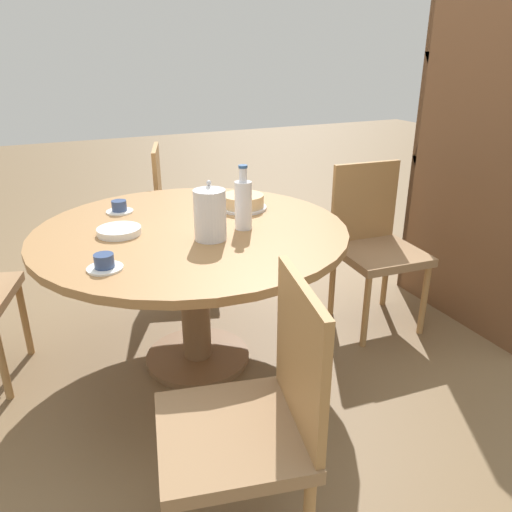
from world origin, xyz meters
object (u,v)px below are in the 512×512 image
(chair_c, at_px, (375,242))
(cake_main, at_px, (243,202))
(coffee_pot, at_px, (210,213))
(cup_a, at_px, (104,263))
(bookshelf, at_px, (491,172))
(chair_d, at_px, (180,210))
(water_bottle, at_px, (243,203))
(chair_b, at_px, (253,418))
(cup_b, at_px, (119,208))

(chair_c, relative_size, cake_main, 3.72)
(cake_main, bearing_deg, coffee_pot, -41.16)
(cup_a, bearing_deg, bookshelf, 92.61)
(cake_main, height_order, cup_a, cake_main)
(chair_d, bearing_deg, cup_a, 169.85)
(bookshelf, height_order, cup_a, bookshelf)
(cake_main, relative_size, cup_a, 1.79)
(chair_d, distance_m, bookshelf, 1.86)
(coffee_pot, relative_size, cup_a, 1.92)
(cake_main, bearing_deg, water_bottle, -23.10)
(chair_c, distance_m, bookshelf, 0.70)
(chair_d, distance_m, water_bottle, 1.16)
(bookshelf, xyz_separation_m, cake_main, (-0.38, -1.26, -0.11))
(chair_d, relative_size, cup_a, 6.66)
(coffee_pot, bearing_deg, chair_b, -12.54)
(chair_d, height_order, cup_a, chair_d)
(coffee_pot, relative_size, cake_main, 1.07)
(chair_c, xyz_separation_m, bookshelf, (0.19, 0.56, 0.37))
(bookshelf, height_order, cake_main, bookshelf)
(chair_c, height_order, cup_b, chair_c)
(cup_b, bearing_deg, bookshelf, 72.34)
(chair_d, bearing_deg, bookshelf, -114.98)
(cup_a, bearing_deg, cake_main, 122.04)
(chair_b, height_order, cup_b, chair_b)
(chair_d, distance_m, coffee_pot, 1.24)
(bookshelf, relative_size, water_bottle, 5.99)
(water_bottle, bearing_deg, cup_b, -136.14)
(chair_b, bearing_deg, chair_d, -178.84)
(coffee_pot, height_order, cup_b, coffee_pot)
(chair_d, bearing_deg, cup_b, 159.12)
(bookshelf, bearing_deg, cup_a, 92.61)
(chair_b, xyz_separation_m, cup_b, (-1.39, -0.09, 0.25))
(chair_c, relative_size, chair_d, 1.00)
(cup_b, bearing_deg, chair_c, 72.98)
(chair_d, relative_size, coffee_pot, 3.47)
(chair_c, height_order, chair_d, same)
(cup_b, bearing_deg, cup_a, -14.86)
(bookshelf, distance_m, coffee_pot, 1.56)
(chair_b, distance_m, bookshelf, 1.96)
(chair_b, height_order, chair_d, same)
(bookshelf, relative_size, cup_b, 12.98)
(cake_main, relative_size, cup_b, 1.79)
(chair_c, distance_m, cake_main, 0.77)
(coffee_pot, xyz_separation_m, water_bottle, (-0.06, 0.18, 0.00))
(coffee_pot, bearing_deg, cup_a, -73.73)
(chair_c, relative_size, water_bottle, 3.08)
(coffee_pot, distance_m, cup_b, 0.62)
(coffee_pot, distance_m, water_bottle, 0.19)
(chair_b, bearing_deg, cup_a, -146.91)
(coffee_pot, bearing_deg, bookshelf, 88.44)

